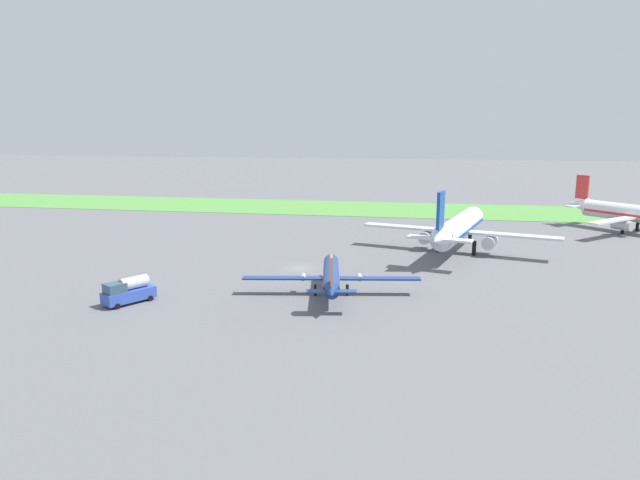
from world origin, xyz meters
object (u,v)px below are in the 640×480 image
object	(u,v)px
airplane_midfield_jet	(458,228)
fuel_truck_near_gate	(128,291)
airplane_foreground_turboprop	(331,275)
airplane_parked_jet_far	(637,214)

from	to	relation	value
airplane_midfield_jet	fuel_truck_near_gate	xyz separation A→B (m)	(-42.44, -37.66, -2.80)
airplane_foreground_turboprop	airplane_midfield_jet	distance (m)	34.35
airplane_foreground_turboprop	airplane_midfield_jet	xyz separation A→B (m)	(17.89, 29.27, 1.81)
airplane_foreground_turboprop	fuel_truck_near_gate	size ratio (longest dim) A/B	3.45
airplane_foreground_turboprop	airplane_midfield_jet	size ratio (longest dim) A/B	0.69
airplane_parked_jet_far	fuel_truck_near_gate	world-z (taller)	airplane_parked_jet_far
airplane_foreground_turboprop	fuel_truck_near_gate	bearing A→B (deg)	99.79
airplane_midfield_jet	airplane_foreground_turboprop	bearing A→B (deg)	163.75
airplane_parked_jet_far	airplane_midfield_jet	world-z (taller)	airplane_midfield_jet
airplane_parked_jet_far	fuel_truck_near_gate	size ratio (longest dim) A/B	3.72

